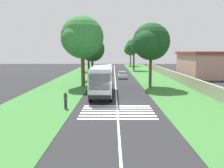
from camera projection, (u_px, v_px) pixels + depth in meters
ground at (117, 105)px, 23.94m from camera, size 160.00×160.00×0.00m
grass_verge_left at (68, 84)px, 38.83m from camera, size 120.00×8.00×0.04m
grass_verge_right at (164, 84)px, 38.75m from camera, size 120.00×8.00×0.04m
centre_line at (115, 84)px, 38.79m from camera, size 110.00×0.16×0.01m
coach_bus at (102, 79)px, 28.88m from camera, size 11.16×2.62×3.73m
zebra_crossing at (117, 112)px, 21.16m from camera, size 4.95×6.80×0.01m
trailing_car_0 at (122, 75)px, 47.70m from camera, size 4.30×1.78×1.43m
trailing_car_1 at (107, 73)px, 53.30m from camera, size 4.30×1.78×1.43m
trailing_car_2 at (107, 70)px, 61.08m from camera, size 4.30×1.78×1.43m
trailing_car_3 at (108, 68)px, 68.96m from camera, size 4.30×1.78×1.43m
roadside_tree_left_0 at (82, 39)px, 35.81m from camera, size 8.06×6.67×11.07m
roadside_tree_left_1 at (91, 50)px, 63.29m from camera, size 8.09×6.91×9.61m
roadside_tree_left_2 at (88, 44)px, 45.00m from camera, size 5.46×4.43×9.40m
roadside_tree_right_0 at (134, 47)px, 66.29m from camera, size 5.20×4.50×9.33m
roadside_tree_right_1 at (150, 43)px, 34.55m from camera, size 7.22×5.69×9.82m
roadside_tree_right_2 at (130, 49)px, 86.28m from camera, size 6.21×5.01×8.91m
utility_pole at (150, 58)px, 36.31m from camera, size 0.24×1.40×8.71m
roadside_wall at (176, 76)px, 43.56m from camera, size 70.00×0.40×1.60m
roadside_building at (206, 64)px, 50.12m from camera, size 14.22×9.91×5.56m
pedestrian at (66, 100)px, 22.15m from camera, size 0.34×0.34×1.69m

